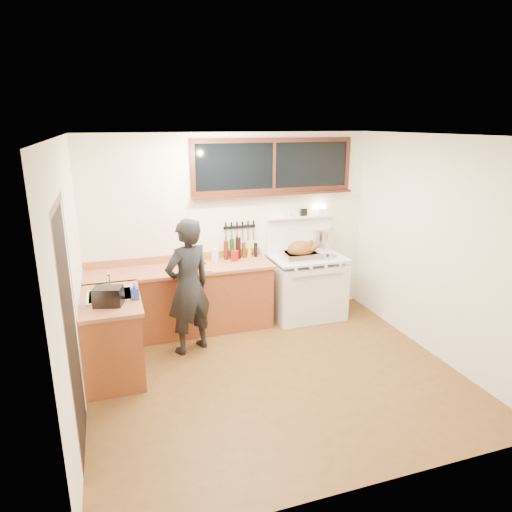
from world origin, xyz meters
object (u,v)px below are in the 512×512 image
object	(u,v)px
vintage_stove	(306,285)
roast_turkey	(301,252)
cutting_board	(196,266)
man	(188,287)

from	to	relation	value
vintage_stove	roast_turkey	distance (m)	0.56
vintage_stove	roast_turkey	bearing A→B (deg)	-147.15
roast_turkey	vintage_stove	bearing A→B (deg)	32.85
vintage_stove	cutting_board	xyz separation A→B (m)	(-1.61, -0.11, 0.49)
vintage_stove	man	size ratio (longest dim) A/B	0.95
cutting_board	roast_turkey	size ratio (longest dim) A/B	0.82
man	cutting_board	world-z (taller)	man
man	roast_turkey	world-z (taller)	man
vintage_stove	roast_turkey	world-z (taller)	vintage_stove
man	cutting_board	size ratio (longest dim) A/B	3.86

